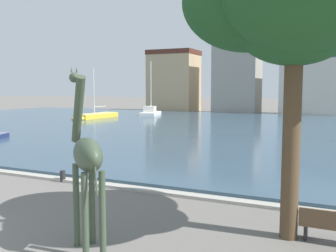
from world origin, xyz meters
The scene contains 11 objects.
harbor_water centered at (0.00, 30.74, 0.13)m, with size 88.47×45.74×0.25m, color #334C60.
quay_edge_coping centered at (0.00, 7.62, 0.06)m, with size 88.47×0.50×0.12m, color #ADA89E.
giraffe_statue centered at (4.63, 2.12, 2.40)m, with size 2.27×2.06×4.70m.
sailboat_white centered at (-14.48, 42.60, 0.54)m, with size 3.44×6.08×7.91m.
sailboat_yellow centered at (-18.69, 34.61, 0.44)m, with size 2.33×7.91×6.62m.
shade_tree centered at (9.18, 5.10, 6.30)m, with size 6.12×5.75×7.89m.
mooring_bollard centered at (-0.71, 7.47, 0.25)m, with size 0.24×0.24×0.50m, color #232326.
park_bench centered at (10.31, 5.16, 0.49)m, with size 1.80×0.44×0.92m.
townhouse_narrow_midrow centered at (-16.98, 56.33, 5.36)m, with size 8.23×6.22×10.69m.
townhouse_tall_gabled centered at (-5.43, 55.68, 5.88)m, with size 7.17×5.76×11.73m.
townhouse_corner_house centered at (6.03, 55.98, 4.62)m, with size 8.87×7.45×9.22m.
Camera 1 is at (10.36, -5.47, 4.11)m, focal length 40.57 mm.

